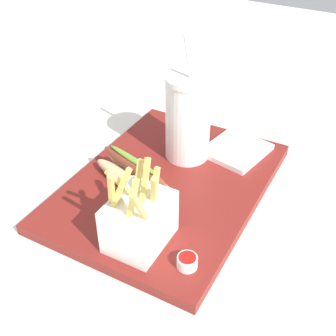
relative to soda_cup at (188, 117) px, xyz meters
The scene contains 7 objects.
ground_plane 0.15m from the soda_cup, ahead, with size 2.40×2.40×0.02m, color silver.
food_tray 0.13m from the soda_cup, ahead, with size 0.44×0.32×0.02m, color maroon.
soda_cup is the anchor object (origin of this frame).
fries_basket 0.25m from the soda_cup, ahead, with size 0.10×0.08×0.15m.
hot_dog_1 0.15m from the soda_cup, 16.62° to the right, with size 0.11×0.19×0.06m.
ketchup_cup_1 0.29m from the soda_cup, 26.67° to the left, with size 0.03×0.03×0.02m.
napkin_stack 0.13m from the soda_cup, 124.40° to the left, with size 0.12×0.11×0.01m, color white.
Camera 1 is at (0.55, 0.30, 0.52)m, focal length 47.24 mm.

